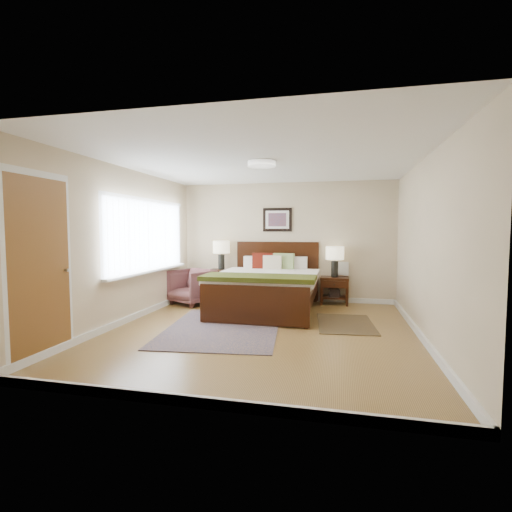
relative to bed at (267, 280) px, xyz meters
name	(u,v)px	position (x,y,z in m)	size (l,w,h in m)	color
floor	(261,330)	(0.18, -1.37, -0.57)	(5.00, 5.00, 0.00)	olive
back_wall	(286,242)	(0.18, 1.13, 0.68)	(4.50, 0.04, 2.50)	beige
front_wall	(199,261)	(0.18, -3.87, 0.68)	(4.50, 0.04, 2.50)	beige
left_wall	(125,246)	(-2.07, -1.37, 0.68)	(0.04, 5.00, 2.50)	beige
right_wall	(426,249)	(2.43, -1.37, 0.68)	(0.04, 5.00, 2.50)	beige
ceiling	(262,161)	(0.18, -1.37, 1.93)	(4.50, 5.00, 0.02)	white
window	(149,237)	(-2.02, -0.67, 0.81)	(0.11, 2.72, 1.32)	silver
door	(41,267)	(-2.05, -3.12, 0.51)	(0.06, 1.00, 2.18)	silver
ceil_fixture	(262,163)	(0.18, -1.37, 1.90)	(0.44, 0.44, 0.08)	white
bed	(267,280)	(0.00, 0.00, 0.00)	(1.88, 2.28, 1.23)	black
wall_art	(277,220)	(0.00, 1.09, 1.15)	(0.62, 0.05, 0.50)	black
nightstand_left	(221,275)	(-1.19, 0.87, -0.04)	(0.55, 0.49, 0.65)	black
nightstand_right	(334,287)	(1.21, 0.88, -0.22)	(0.56, 0.42, 0.55)	black
lamp_left	(221,249)	(-1.19, 0.90, 0.52)	(0.36, 0.36, 0.61)	black
lamp_right	(335,256)	(1.21, 0.90, 0.42)	(0.36, 0.36, 0.61)	black
armchair	(192,287)	(-1.62, 0.28, -0.21)	(0.76, 0.78, 0.71)	brown
rug_persian	(223,328)	(-0.42, -1.37, -0.56)	(1.67, 2.36, 0.01)	#0C1B3F
rug_navy	(345,324)	(1.41, -0.71, -0.56)	(0.86, 1.29, 0.01)	black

